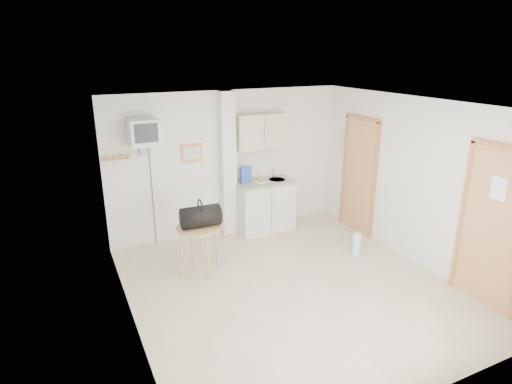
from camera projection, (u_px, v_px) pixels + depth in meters
name	position (u px, v px, depth m)	size (l,w,h in m)	color
ground	(291.00, 287.00, 5.93)	(4.50, 4.50, 0.00)	#BCB095
room_envelope	(306.00, 177.00, 5.61)	(4.24, 4.54, 2.55)	white
kitchenette	(263.00, 187.00, 7.62)	(1.03, 0.58, 2.10)	silver
crt_television	(144.00, 133.00, 6.45)	(0.44, 0.45, 2.15)	slate
round_table	(199.00, 233.00, 6.15)	(0.64, 0.64, 0.73)	#C1834B
duffel_bag	(201.00, 216.00, 6.06)	(0.57, 0.32, 0.41)	black
water_bottle	(356.00, 245.00, 6.80)	(0.13, 0.13, 0.40)	#B9E5F7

